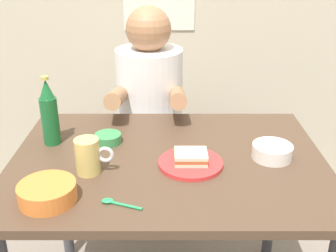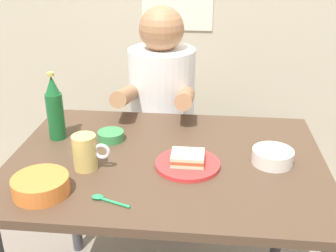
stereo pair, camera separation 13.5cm
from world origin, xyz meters
name	(u,v)px [view 2 (the right image)]	position (x,y,z in m)	size (l,w,h in m)	color
dining_table	(167,180)	(0.00, 0.00, 0.65)	(1.10, 0.80, 0.74)	#4C3828
stool	(162,164)	(-0.09, 0.63, 0.35)	(0.34, 0.34, 0.45)	#4C4C51
person_seated	(162,91)	(-0.09, 0.62, 0.77)	(0.33, 0.56, 0.72)	white
plate_orange	(188,164)	(0.08, -0.05, 0.75)	(0.22, 0.22, 0.01)	red
sandwich	(188,158)	(0.08, -0.05, 0.77)	(0.11, 0.09, 0.04)	beige
beer_mug	(86,152)	(-0.26, -0.10, 0.80)	(0.13, 0.08, 0.12)	#D1BC66
beer_bottle	(55,109)	(-0.43, 0.12, 0.86)	(0.06, 0.06, 0.26)	#19602D
soup_bowl_orange	(41,185)	(-0.35, -0.26, 0.77)	(0.17, 0.17, 0.05)	orange
dip_bowl_green	(111,135)	(-0.23, 0.12, 0.76)	(0.10, 0.10, 0.03)	#388C4C
rice_bowl_white	(273,156)	(0.36, 0.00, 0.77)	(0.14, 0.14, 0.05)	silver
spoon	(104,199)	(-0.16, -0.28, 0.75)	(0.12, 0.05, 0.01)	#26A559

